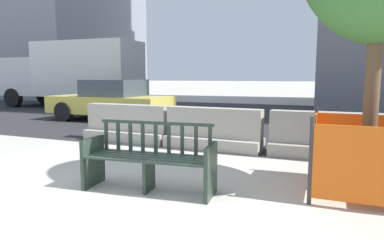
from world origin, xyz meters
TOP-DOWN VIEW (x-y plane):
  - ground_plane at (0.00, 0.00)m, footprint 200.00×200.00m
  - street_asphalt at (0.00, 8.70)m, footprint 120.00×12.00m
  - street_bench at (0.21, 0.37)m, footprint 1.73×0.67m
  - jersey_barrier_centre at (0.16, 3.15)m, footprint 2.03×0.76m
  - jersey_barrier_left at (-1.93, 3.22)m, footprint 2.01×0.70m
  - jersey_barrier_right at (2.31, 3.14)m, footprint 2.00×0.68m
  - construction_fence at (2.81, 1.27)m, footprint 1.34×1.34m
  - car_taxi_near at (-4.44, 6.21)m, footprint 4.02×1.94m
  - delivery_truck at (-8.94, 9.72)m, footprint 6.88×2.55m

SIDE VIEW (x-z plane):
  - ground_plane at x=0.00m, z-range 0.00..0.00m
  - street_asphalt at x=0.00m, z-range 0.00..0.01m
  - jersey_barrier_centre at x=0.16m, z-range -0.08..0.76m
  - jersey_barrier_left at x=-1.93m, z-range -0.08..0.76m
  - jersey_barrier_right at x=2.31m, z-range -0.08..0.76m
  - street_bench at x=0.21m, z-range -0.04..0.84m
  - construction_fence at x=2.81m, z-range 0.00..1.03m
  - car_taxi_near at x=-4.44m, z-range -0.02..1.35m
  - delivery_truck at x=-8.94m, z-range 0.16..3.21m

